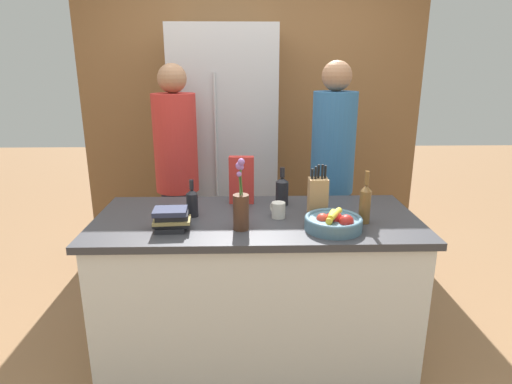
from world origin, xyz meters
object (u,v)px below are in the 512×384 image
refrigerator (226,152)px  knife_block (318,196)px  book_stack (171,219)px  person_at_sink (177,170)px  flower_vase (241,207)px  bottle_wine (192,202)px  person_in_blue (332,170)px  bottle_vinegar (282,190)px  cereal_box (242,180)px  bottle_oil (365,203)px  fruit_bowl (334,222)px  coffee_mug (278,210)px

refrigerator → knife_block: refrigerator is taller
refrigerator → book_stack: size_ratio=10.00×
book_stack → person_at_sink: 0.92m
flower_vase → bottle_wine: (-0.28, 0.21, -0.04)m
person_in_blue → bottle_wine: bearing=-167.2°
bottle_vinegar → bottle_wine: (-0.53, -0.20, -0.01)m
cereal_box → bottle_oil: cereal_box is taller
flower_vase → person_at_sink: person_at_sink is taller
cereal_box → book_stack: (-0.37, -0.46, -0.09)m
flower_vase → cereal_box: bearing=90.0°
fruit_bowl → bottle_wine: bearing=163.2°
cereal_box → person_at_sink: size_ratio=0.17×
refrigerator → bottle_vinegar: 1.13m
fruit_bowl → coffee_mug: bearing=144.6°
refrigerator → flower_vase: (0.14, -1.48, -0.00)m
fruit_bowl → cereal_box: cereal_box is taller
refrigerator → flower_vase: bearing=-84.6°
bottle_vinegar → person_in_blue: bearing=46.7°
coffee_mug → bottle_oil: 0.48m
person_in_blue → coffee_mug: bearing=-144.5°
coffee_mug → bottle_vinegar: bottle_vinegar is taller
knife_block → person_at_sink: 1.15m
bottle_oil → cereal_box: bearing=151.1°
bottle_oil → person_in_blue: person_in_blue is taller
knife_block → person_at_sink: person_at_sink is taller
bottle_vinegar → refrigerator: bearing=110.3°
fruit_bowl → knife_block: bearing=100.3°
cereal_box → refrigerator: bearing=97.9°
bottle_vinegar → person_at_sink: 0.88m
knife_block → flower_vase: flower_vase is taller
book_stack → bottle_vinegar: 0.75m
fruit_bowl → coffee_mug: (-0.28, 0.20, 0.00)m
coffee_mug → person_in_blue: person_in_blue is taller
cereal_box → bottle_oil: (0.68, -0.38, -0.03)m
refrigerator → fruit_bowl: (0.63, -1.50, -0.09)m
refrigerator → cereal_box: bearing=-82.1°
bottle_wine → flower_vase: bearing=-37.0°
person_at_sink → person_in_blue: person_in_blue is taller
fruit_bowl → flower_vase: size_ratio=0.79×
fruit_bowl → book_stack: bearing=178.5°
bottle_oil → fruit_bowl: bearing=-151.7°
knife_block → bottle_oil: (0.24, -0.15, 0.00)m
bottle_wine → book_stack: bearing=-112.4°
cereal_box → book_stack: bearing=-129.0°
bottle_oil → knife_block: bearing=148.0°
refrigerator → bottle_vinegar: size_ratio=8.46×
fruit_bowl → book_stack: (-0.86, 0.02, 0.01)m
flower_vase → person_at_sink: (-0.47, 0.91, -0.02)m
bottle_oil → refrigerator: bearing=120.5°
person_at_sink → cereal_box: bearing=-53.9°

